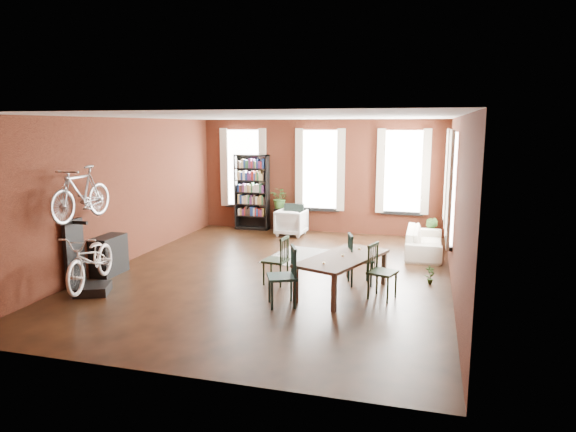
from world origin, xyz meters
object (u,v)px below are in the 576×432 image
(dining_chair_b, at_px, (276,260))
(plant_stand, at_px, (281,220))
(dining_table, at_px, (342,275))
(bicycle_floor, at_px, (89,235))
(dining_chair_d, at_px, (360,259))
(cream_sofa, at_px, (424,237))
(console_table, at_px, (109,255))
(bike_trainer, at_px, (93,289))
(white_armchair, at_px, (291,221))
(dining_chair_c, at_px, (383,272))
(dining_chair_a, at_px, (282,277))
(bookshelf, at_px, (252,192))

(dining_chair_b, relative_size, plant_stand, 1.42)
(dining_table, height_order, bicycle_floor, bicycle_floor)
(dining_chair_d, distance_m, bicycle_floor, 5.01)
(cream_sofa, relative_size, bicycle_floor, 1.12)
(plant_stand, bearing_deg, console_table, -112.75)
(bicycle_floor, bearing_deg, bike_trainer, 129.81)
(white_armchair, relative_size, bike_trainer, 1.38)
(white_armchair, bearing_deg, dining_chair_c, 125.56)
(dining_table, xyz_separation_m, bike_trainer, (-4.38, -1.26, -0.26))
(dining_chair_c, bearing_deg, console_table, 107.99)
(dining_chair_b, distance_m, dining_chair_c, 2.09)
(white_armchair, distance_m, bike_trainer, 6.27)
(dining_chair_a, distance_m, plant_stand, 6.31)
(bookshelf, bearing_deg, console_table, -103.83)
(cream_sofa, height_order, plant_stand, cream_sofa)
(dining_table, relative_size, bookshelf, 0.91)
(white_armchair, distance_m, cream_sofa, 3.81)
(cream_sofa, bearing_deg, dining_chair_a, 152.41)
(bookshelf, xyz_separation_m, bike_trainer, (-0.83, -6.38, -1.02))
(plant_stand, bearing_deg, dining_chair_c, -57.10)
(dining_chair_a, height_order, dining_chair_d, dining_chair_a)
(dining_table, xyz_separation_m, console_table, (-4.83, -0.08, 0.06))
(dining_chair_a, xyz_separation_m, bike_trainer, (-3.50, -0.32, -0.43))
(dining_chair_a, bearing_deg, dining_chair_c, 93.24)
(white_armchair, xyz_separation_m, bike_trainer, (-2.16, -5.87, -0.31))
(dining_chair_a, distance_m, bicycle_floor, 3.55)
(dining_chair_c, xyz_separation_m, bike_trainer, (-5.11, -1.15, -0.40))
(dining_chair_a, bearing_deg, bookshelf, 179.86)
(bike_trainer, xyz_separation_m, console_table, (-0.45, 1.18, 0.32))
(dining_chair_a, bearing_deg, plant_stand, 172.36)
(plant_stand, bearing_deg, bicycle_floor, -105.04)
(dining_chair_b, height_order, dining_chair_d, dining_chair_d)
(dining_chair_a, bearing_deg, dining_chair_b, 177.82)
(white_armchair, bearing_deg, plant_stand, -45.92)
(dining_chair_c, height_order, white_armchair, dining_chair_c)
(dining_chair_d, distance_m, cream_sofa, 3.03)
(dining_chair_b, bearing_deg, bicycle_floor, -57.07)
(dining_chair_a, height_order, bookshelf, bookshelf)
(white_armchair, height_order, plant_stand, white_armchair)
(dining_chair_c, bearing_deg, white_armchair, 50.27)
(white_armchair, distance_m, plant_stand, 0.67)
(dining_chair_b, xyz_separation_m, console_table, (-3.50, -0.29, -0.07))
(dining_table, relative_size, dining_chair_c, 2.07)
(dining_chair_c, relative_size, bookshelf, 0.44)
(dining_chair_c, bearing_deg, plant_stand, 51.18)
(white_armchair, bearing_deg, dining_chair_a, 107.15)
(white_armchair, relative_size, plant_stand, 1.20)
(dining_chair_b, bearing_deg, dining_chair_a, 28.72)
(dining_chair_a, xyz_separation_m, dining_chair_b, (-0.46, 1.15, -0.04))
(dining_table, height_order, cream_sofa, cream_sofa)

